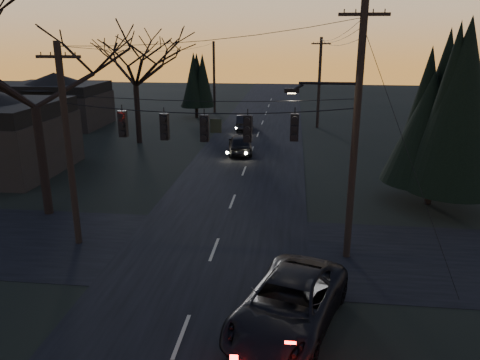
# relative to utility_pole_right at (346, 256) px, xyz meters

# --- Properties ---
(main_road) EXTENTS (8.00, 120.00, 0.02)m
(main_road) POSITION_rel_utility_pole_right_xyz_m (-5.50, 10.00, 0.01)
(main_road) COLOR black
(main_road) RESTS_ON ground
(cross_road) EXTENTS (60.00, 7.00, 0.02)m
(cross_road) POSITION_rel_utility_pole_right_xyz_m (-5.50, 0.00, 0.01)
(cross_road) COLOR black
(cross_road) RESTS_ON ground
(utility_pole_right) EXTENTS (5.00, 0.30, 10.00)m
(utility_pole_right) POSITION_rel_utility_pole_right_xyz_m (0.00, 0.00, 0.00)
(utility_pole_right) COLOR black
(utility_pole_right) RESTS_ON ground
(utility_pole_left) EXTENTS (1.80, 0.30, 8.50)m
(utility_pole_left) POSITION_rel_utility_pole_right_xyz_m (-11.50, 0.00, 0.00)
(utility_pole_left) COLOR black
(utility_pole_left) RESTS_ON ground
(utility_pole_far_r) EXTENTS (1.80, 0.30, 8.50)m
(utility_pole_far_r) POSITION_rel_utility_pole_right_xyz_m (0.00, 28.00, 0.00)
(utility_pole_far_r) COLOR black
(utility_pole_far_r) RESTS_ON ground
(utility_pole_far_l) EXTENTS (0.30, 0.30, 8.00)m
(utility_pole_far_l) POSITION_rel_utility_pole_right_xyz_m (-11.50, 36.00, 0.00)
(utility_pole_far_l) COLOR black
(utility_pole_far_l) RESTS_ON ground
(span_signal_assembly) EXTENTS (11.50, 0.44, 1.55)m
(span_signal_assembly) POSITION_rel_utility_pole_right_xyz_m (-5.74, 0.00, 5.28)
(span_signal_assembly) COLOR black
(span_signal_assembly) RESTS_ON ground
(bare_tree_left) EXTENTS (8.81, 8.81, 10.82)m
(bare_tree_left) POSITION_rel_utility_pole_right_xyz_m (-14.58, 3.21, 7.56)
(bare_tree_left) COLOR black
(bare_tree_left) RESTS_ON ground
(evergreen_right) EXTENTS (4.84, 4.84, 8.30)m
(evergreen_right) POSITION_rel_utility_pole_right_xyz_m (5.00, 6.91, 4.74)
(evergreen_right) COLOR black
(evergreen_right) RESTS_ON ground
(bare_tree_dist) EXTENTS (7.54, 7.54, 9.42)m
(bare_tree_dist) POSITION_rel_utility_pole_right_xyz_m (-15.17, 19.55, 6.59)
(bare_tree_dist) COLOR black
(bare_tree_dist) RESTS_ON ground
(evergreen_dist) EXTENTS (3.22, 3.22, 6.15)m
(evergreen_dist) POSITION_rel_utility_pole_right_xyz_m (-12.89, 32.39, 3.66)
(evergreen_dist) COLOR black
(evergreen_dist) RESTS_ON ground
(house_left_far) EXTENTS (9.00, 7.00, 5.20)m
(house_left_far) POSITION_rel_utility_pole_right_xyz_m (-25.50, 26.00, 2.60)
(house_left_far) COLOR black
(house_left_far) RESTS_ON ground
(suv_near) EXTENTS (4.26, 6.27, 1.59)m
(suv_near) POSITION_rel_utility_pole_right_xyz_m (-2.30, -5.15, 0.80)
(suv_near) COLOR black
(suv_near) RESTS_ON ground
(sedan_oncoming_a) EXTENTS (2.31, 4.53, 1.48)m
(sedan_oncoming_a) POSITION_rel_utility_pole_right_xyz_m (-6.30, 16.76, 0.74)
(sedan_oncoming_a) COLOR black
(sedan_oncoming_a) RESTS_ON ground
(sedan_oncoming_b) EXTENTS (1.83, 4.43, 1.42)m
(sedan_oncoming_b) POSITION_rel_utility_pole_right_xyz_m (-6.91, 26.12, 0.71)
(sedan_oncoming_b) COLOR black
(sedan_oncoming_b) RESTS_ON ground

